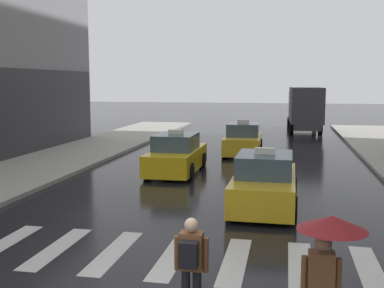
# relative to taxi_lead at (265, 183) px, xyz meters

# --- Properties ---
(crosswalk_markings) EXTENTS (11.30, 2.80, 0.01)m
(crosswalk_markings) POSITION_rel_taxi_lead_xyz_m (-1.74, -4.61, -0.72)
(crosswalk_markings) COLOR silver
(crosswalk_markings) RESTS_ON ground
(taxi_lead) EXTENTS (1.97, 4.56, 1.80)m
(taxi_lead) POSITION_rel_taxi_lead_xyz_m (0.00, 0.00, 0.00)
(taxi_lead) COLOR gold
(taxi_lead) RESTS_ON ground
(taxi_second) EXTENTS (1.94, 4.54, 1.80)m
(taxi_second) POSITION_rel_taxi_lead_xyz_m (-3.84, 4.78, 0.00)
(taxi_second) COLOR yellow
(taxi_second) RESTS_ON ground
(taxi_third) EXTENTS (2.03, 4.59, 1.80)m
(taxi_third) POSITION_rel_taxi_lead_xyz_m (-1.60, 10.54, 0.00)
(taxi_third) COLOR gold
(taxi_third) RESTS_ON ground
(box_truck) EXTENTS (2.48, 7.61, 3.35)m
(box_truck) POSITION_rel_taxi_lead_xyz_m (1.91, 22.09, 1.13)
(box_truck) COLOR #2D2D2D
(box_truck) RESTS_ON ground
(pedestrian_with_umbrella) EXTENTS (0.96, 0.96, 1.94)m
(pedestrian_with_umbrella) POSITION_rel_taxi_lead_xyz_m (1.20, -7.70, 0.79)
(pedestrian_with_umbrella) COLOR black
(pedestrian_with_umbrella) RESTS_ON ground
(pedestrian_with_backpack) EXTENTS (0.55, 0.43, 1.65)m
(pedestrian_with_backpack) POSITION_rel_taxi_lead_xyz_m (-0.81, -7.25, 0.25)
(pedestrian_with_backpack) COLOR black
(pedestrian_with_backpack) RESTS_ON ground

